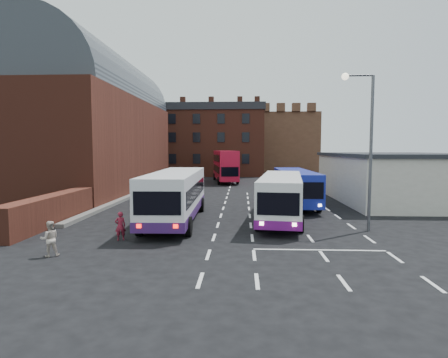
{
  "coord_description": "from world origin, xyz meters",
  "views": [
    {
      "loc": [
        1.47,
        -19.99,
        4.62
      ],
      "look_at": [
        0.0,
        10.0,
        2.2
      ],
      "focal_mm": 30.0,
      "sensor_mm": 36.0,
      "label": 1
    }
  ],
  "objects_px": {
    "bus_blue": "(295,185)",
    "bus_red_double": "(225,166)",
    "bus_white_inbound": "(281,194)",
    "pedestrian_red": "(120,226)",
    "bus_white_outbound": "(176,192)",
    "street_lamp": "(366,137)",
    "pedestrian_beige": "(50,239)"
  },
  "relations": [
    {
      "from": "bus_blue",
      "to": "bus_red_double",
      "type": "distance_m",
      "value": 22.19
    },
    {
      "from": "bus_blue",
      "to": "bus_white_inbound",
      "type": "bearing_deg",
      "value": 73.06
    },
    {
      "from": "pedestrian_red",
      "to": "bus_red_double",
      "type": "bearing_deg",
      "value": -119.93
    },
    {
      "from": "bus_white_outbound",
      "to": "pedestrian_red",
      "type": "xyz_separation_m",
      "value": [
        -1.94,
        -5.09,
        -1.14
      ]
    },
    {
      "from": "bus_white_inbound",
      "to": "street_lamp",
      "type": "xyz_separation_m",
      "value": [
        4.31,
        -2.95,
        3.57
      ]
    },
    {
      "from": "pedestrian_beige",
      "to": "bus_blue",
      "type": "bearing_deg",
      "value": -158.1
    },
    {
      "from": "bus_white_inbound",
      "to": "bus_blue",
      "type": "xyz_separation_m",
      "value": [
        1.82,
        6.48,
        -0.03
      ]
    },
    {
      "from": "bus_white_inbound",
      "to": "pedestrian_red",
      "type": "distance_m",
      "value": 10.45
    },
    {
      "from": "bus_blue",
      "to": "pedestrian_beige",
      "type": "height_order",
      "value": "bus_blue"
    },
    {
      "from": "bus_white_inbound",
      "to": "pedestrian_red",
      "type": "xyz_separation_m",
      "value": [
        -8.68,
        -5.73,
        -0.99
      ]
    },
    {
      "from": "bus_white_outbound",
      "to": "street_lamp",
      "type": "bearing_deg",
      "value": -13.02
    },
    {
      "from": "bus_white_outbound",
      "to": "street_lamp",
      "type": "xyz_separation_m",
      "value": [
        11.05,
        -2.31,
        3.42
      ]
    },
    {
      "from": "bus_red_double",
      "to": "street_lamp",
      "type": "relative_size",
      "value": 1.27
    },
    {
      "from": "bus_white_outbound",
      "to": "pedestrian_beige",
      "type": "bearing_deg",
      "value": -117.74
    },
    {
      "from": "bus_white_inbound",
      "to": "bus_blue",
      "type": "bearing_deg",
      "value": -98.15
    },
    {
      "from": "bus_red_double",
      "to": "street_lamp",
      "type": "height_order",
      "value": "street_lamp"
    },
    {
      "from": "bus_white_outbound",
      "to": "bus_red_double",
      "type": "distance_m",
      "value": 28.33
    },
    {
      "from": "bus_white_inbound",
      "to": "bus_red_double",
      "type": "bearing_deg",
      "value": -72.48
    },
    {
      "from": "bus_white_outbound",
      "to": "bus_white_inbound",
      "type": "relative_size",
      "value": 1.07
    },
    {
      "from": "bus_white_outbound",
      "to": "bus_red_double",
      "type": "xyz_separation_m",
      "value": [
        1.87,
        28.27,
        0.45
      ]
    },
    {
      "from": "pedestrian_red",
      "to": "pedestrian_beige",
      "type": "distance_m",
      "value": 3.65
    },
    {
      "from": "bus_white_outbound",
      "to": "pedestrian_red",
      "type": "relative_size",
      "value": 7.98
    },
    {
      "from": "bus_white_inbound",
      "to": "street_lamp",
      "type": "distance_m",
      "value": 6.33
    },
    {
      "from": "bus_red_double",
      "to": "pedestrian_red",
      "type": "relative_size",
      "value": 7.62
    },
    {
      "from": "bus_red_double",
      "to": "pedestrian_beige",
      "type": "bearing_deg",
      "value": 72.21
    },
    {
      "from": "street_lamp",
      "to": "bus_blue",
      "type": "bearing_deg",
      "value": 104.78
    },
    {
      "from": "street_lamp",
      "to": "pedestrian_red",
      "type": "xyz_separation_m",
      "value": [
        -12.99,
        -2.78,
        -4.56
      ]
    },
    {
      "from": "bus_white_outbound",
      "to": "bus_blue",
      "type": "relative_size",
      "value": 1.11
    },
    {
      "from": "bus_white_inbound",
      "to": "pedestrian_beige",
      "type": "bearing_deg",
      "value": 46.51
    },
    {
      "from": "street_lamp",
      "to": "bus_white_outbound",
      "type": "bearing_deg",
      "value": 168.2
    },
    {
      "from": "bus_red_double",
      "to": "pedestrian_beige",
      "type": "distance_m",
      "value": 36.86
    },
    {
      "from": "pedestrian_red",
      "to": "pedestrian_beige",
      "type": "height_order",
      "value": "pedestrian_beige"
    }
  ]
}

